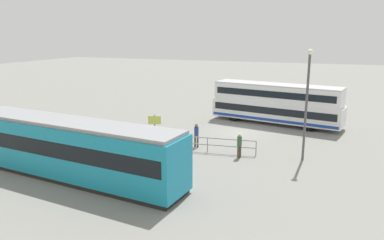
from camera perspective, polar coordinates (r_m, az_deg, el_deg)
The scene contains 8 objects.
ground_plane at distance 32.01m, azimuth 7.52°, elevation -1.77°, with size 160.00×160.00×0.00m, color gray.
double_decker_bus at distance 35.00m, azimuth 12.86°, elevation 2.50°, with size 12.24×4.70×3.72m.
tram_yellow at distance 22.48m, azimuth -18.31°, elevation -4.14°, with size 14.78×4.15×3.42m.
pedestrian_near_railing at distance 27.15m, azimuth 0.68°, elevation -2.11°, with size 0.38×0.38×1.80m.
pedestrian_crossing at distance 25.09m, azimuth 7.35°, elevation -3.66°, with size 0.43×0.43×1.70m.
pedestrian_railing at distance 26.12m, azimuth 2.42°, elevation -3.45°, with size 6.84×0.88×1.08m.
info_sign at distance 27.92m, azimuth -5.81°, elevation -0.63°, with size 0.94×0.33×2.30m.
street_lamp at distance 24.81m, azimuth 17.36°, elevation 3.37°, with size 0.36×0.36×7.29m.
Camera 1 is at (-7.10, 30.11, 8.23)m, focal length 34.46 mm.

